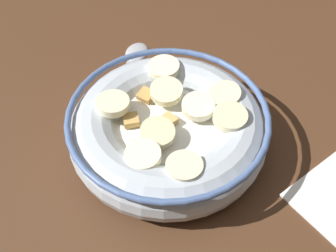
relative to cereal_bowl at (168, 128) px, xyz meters
The scene contains 3 objects.
ground_plane 3.65cm from the cereal_bowl, ahead, with size 126.81×126.81×2.00cm, color #472B19.
cereal_bowl is the anchor object (origin of this frame).
spoon 12.32cm from the cereal_bowl, 132.96° to the right, with size 16.40×4.14×0.80cm.
Camera 1 is at (23.50, 10.83, 33.26)cm, focal length 46.00 mm.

